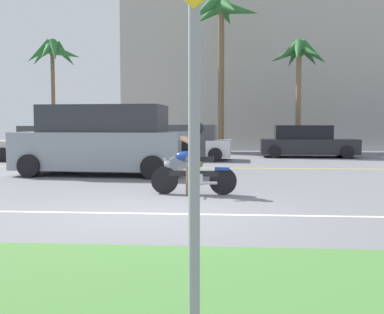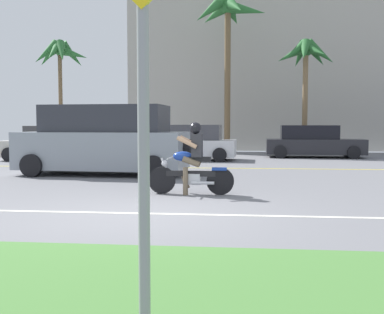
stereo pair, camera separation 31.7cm
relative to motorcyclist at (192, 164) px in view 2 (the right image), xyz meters
The scene contains 14 objects.
ground 1.15m from the motorcyclist, 125.46° to the left, with size 56.00×30.00×0.04m, color slate.
grass_median 6.38m from the motorcyclist, 94.96° to the right, with size 56.00×3.80×0.06m, color #477A38.
lane_line_near 2.37m from the motorcyclist, 103.91° to the right, with size 50.40×0.12×0.01m, color silver.
lane_line_far 6.04m from the motorcyclist, 95.24° to the left, with size 50.40×0.12×0.01m, color yellow.
motorcyclist is the anchor object (origin of this frame).
suv_nearby 4.72m from the motorcyclist, 128.84° to the left, with size 5.12×2.37×2.02m.
parked_car_0 11.24m from the motorcyclist, 126.67° to the left, with size 4.08×2.13×1.42m.
parked_car_1 9.67m from the motorcyclist, 96.89° to the left, with size 4.17×2.12×1.46m.
parked_car_2 12.45m from the motorcyclist, 70.02° to the left, with size 4.33×1.92×1.44m.
palm_tree_0 14.58m from the motorcyclist, 72.92° to the left, with size 2.96×2.99×5.59m.
palm_tree_1 15.59m from the motorcyclist, 88.61° to the left, with size 3.81×3.91×8.09m.
palm_tree_2 16.31m from the motorcyclist, 121.12° to the left, with size 2.87×2.90×5.77m.
street_sign 7.45m from the motorcyclist, 85.96° to the right, with size 0.62×0.06×2.63m.
building_far 19.48m from the motorcyclist, 79.36° to the left, with size 17.90×4.00×8.94m, color #A8A399.
Camera 2 is at (1.55, -7.44, 1.45)m, focal length 43.75 mm.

